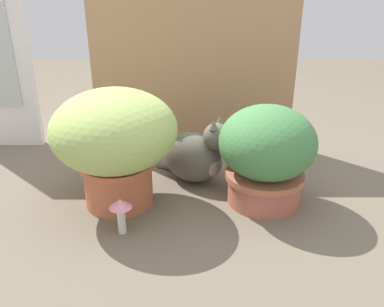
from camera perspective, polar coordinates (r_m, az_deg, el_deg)
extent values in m
plane|color=#695D4D|center=(1.56, -1.93, -7.15)|extent=(6.00, 6.00, 0.00)
cube|color=tan|center=(1.96, 0.26, 13.19)|extent=(0.99, 0.03, 0.88)
cylinder|color=#C26443|center=(1.55, -10.51, -4.08)|extent=(0.26, 0.26, 0.17)
cylinder|color=#C56245|center=(1.52, -10.72, -1.58)|extent=(0.28, 0.28, 0.02)
ellipsoid|color=#A6C265|center=(1.47, -11.13, 3.34)|extent=(0.46, 0.46, 0.30)
cylinder|color=#B8614E|center=(1.57, 10.32, -4.74)|extent=(0.28, 0.28, 0.13)
cylinder|color=#B36649|center=(1.55, 10.45, -3.08)|extent=(0.30, 0.30, 0.02)
ellipsoid|color=#468147|center=(1.49, 10.84, 1.60)|extent=(0.36, 0.36, 0.28)
ellipsoid|color=#5B594F|center=(1.68, 0.08, -0.54)|extent=(0.31, 0.27, 0.22)
ellipsoid|color=gray|center=(1.64, 3.05, -1.57)|extent=(0.11, 0.12, 0.11)
sphere|color=#5B594F|center=(1.59, 3.57, 2.46)|extent=(0.15, 0.15, 0.11)
cone|color=#5B594F|center=(1.59, 4.10, 4.85)|extent=(0.05, 0.05, 0.04)
cone|color=#5B594F|center=(1.54, 3.14, 4.22)|extent=(0.05, 0.05, 0.04)
cylinder|color=#5B594F|center=(1.80, -2.53, -1.85)|extent=(0.18, 0.12, 0.07)
cylinder|color=silver|center=(1.39, -10.09, -9.41)|extent=(0.03, 0.03, 0.10)
cone|color=pink|center=(1.35, -10.29, -7.07)|extent=(0.08, 0.08, 0.03)
cylinder|color=silver|center=(1.51, -11.94, -6.99)|extent=(0.03, 0.03, 0.09)
cone|color=red|center=(1.48, -12.16, -4.79)|extent=(0.09, 0.09, 0.05)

